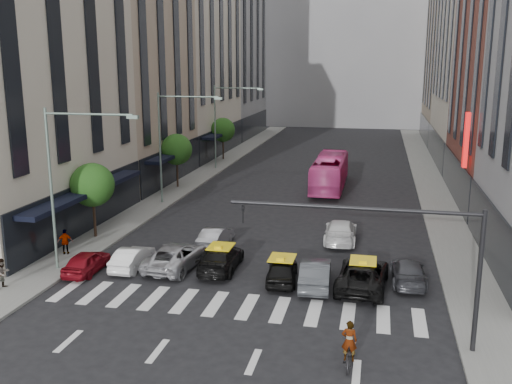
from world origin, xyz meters
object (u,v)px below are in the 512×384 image
Objects in this scene: taxi_left at (221,258)px; pedestrian_near at (3,273)px; taxi_center at (282,270)px; streetlamp_near at (66,168)px; car_red at (87,262)px; car_white_front at (132,258)px; bus at (330,172)px; streetlamp_mid at (171,133)px; motorcycle at (349,355)px; streetlamp_far at (223,116)px; pedestrian_far at (65,242)px.

taxi_left is 3.01× the size of pedestrian_near.
taxi_left is at bearing -21.88° from taxi_center.
car_red is at bearing 3.35° from streetlamp_near.
streetlamp_near is 6.22m from car_white_front.
pedestrian_near reaches higher than taxi_left.
streetlamp_near is at bearing 63.94° from bus.
taxi_center is (11.73, -15.02, -5.24)m from streetlamp_mid.
motorcycle is at bearing -24.14° from streetlamp_near.
streetlamp_near is at bearing -90.00° from streetlamp_far.
taxi_center is at bearing -63.77° from motorcycle.
taxi_center is 0.35× the size of bus.
pedestrian_near is 5.50m from pedestrian_far.
streetlamp_mid is 15.96m from car_white_front.
taxi_left is at bearing -171.16° from car_white_front.
streetlamp_near reaches higher than car_white_front.
taxi_left is 23.02m from bus.
pedestrian_near is at bearing -93.37° from streetlamp_far.
bus is at bearing -115.54° from car_red.
car_white_front is 15.13m from motorcycle.
taxi_left reaches higher than car_white_front.
pedestrian_far is (-1.75, -29.72, -4.98)m from streetlamp_far.
taxi_center is 8.96m from motorcycle.
streetlamp_near is 9.81m from taxi_left.
motorcycle is 1.18× the size of pedestrian_near.
streetlamp_near is at bearing 12.29° from taxi_left.
pedestrian_near is at bearing -96.16° from streetlamp_mid.
pedestrian_far is (0.33, 5.49, -0.01)m from pedestrian_near.
motorcycle is at bearing 146.63° from car_white_front.
pedestrian_far reaches higher than car_red.
taxi_left reaches higher than taxi_center.
streetlamp_near is 18.04m from motorcycle.
bus is (12.16, 24.68, -4.33)m from streetlamp_near.
streetlamp_far reaches higher than car_white_front.
taxi_left is 0.42× the size of bus.
motorcycle is (12.66, -8.28, -0.13)m from car_white_front.
bus is (12.16, -7.32, -4.33)m from streetlamp_far.
motorcycle is (15.71, -39.04, -5.41)m from streetlamp_far.
streetlamp_mid reaches higher than pedestrian_near.
motorcycle is at bearing 96.55° from bus.
streetlamp_near is 1.00× the size of streetlamp_far.
streetlamp_mid is 14.70m from pedestrian_far.
car_white_front is 2.40× the size of pedestrian_near.
streetlamp_near is 27.85m from bus.
taxi_center is at bearing 89.14° from bus.
bus is at bearing -83.74° from motorcycle.
bus reaches higher than pedestrian_near.
motorcycle is at bearing 128.20° from taxi_left.
streetlamp_mid reaches higher than bus.
taxi_center reaches higher than car_red.
pedestrian_far reaches higher than motorcycle.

